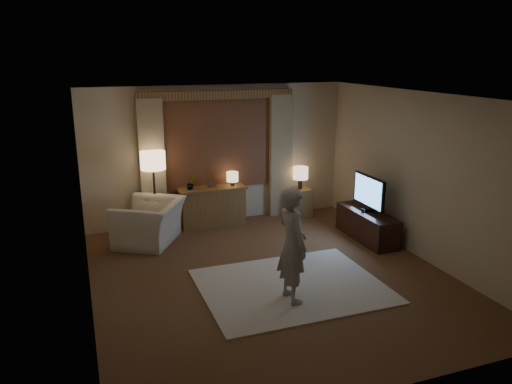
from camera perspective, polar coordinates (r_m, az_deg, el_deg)
name	(u,v)px	position (r m, az deg, el deg)	size (l,w,h in m)	color
room	(259,180)	(7.38, 0.38, 1.33)	(5.04, 5.54, 2.64)	brown
rug	(291,286)	(7.12, 4.07, -10.66)	(2.50, 2.00, 0.02)	#EEE2C8
sideboard	(212,207)	(9.43, -4.99, -1.76)	(1.20, 0.40, 0.70)	brown
picture_frame	(212,184)	(9.30, -5.06, 0.89)	(0.16, 0.02, 0.20)	brown
plant	(191,184)	(9.20, -7.47, 0.97)	(0.17, 0.13, 0.30)	#999999
table_lamp_sideboard	(232,177)	(9.39, -2.72, 1.68)	(0.22, 0.22, 0.30)	black
floor_lamp	(153,165)	(8.94, -11.68, 3.04)	(0.44, 0.44, 1.50)	black
armchair	(149,223)	(8.70, -12.09, -3.44)	(1.13, 0.99, 0.73)	beige
side_table	(300,202)	(9.99, 5.02, -1.17)	(0.40, 0.40, 0.56)	brown
table_lamp_side	(300,174)	(9.84, 5.10, 2.11)	(0.30, 0.30, 0.44)	black
tv_stand	(367,225)	(8.95, 12.57, -3.73)	(0.45, 1.40, 0.50)	black
tv	(369,192)	(8.77, 12.79, -0.02)	(0.22, 0.88, 0.64)	black
person	(292,245)	(6.44, 4.18, -6.03)	(0.56, 0.37, 1.53)	#AFA8A1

